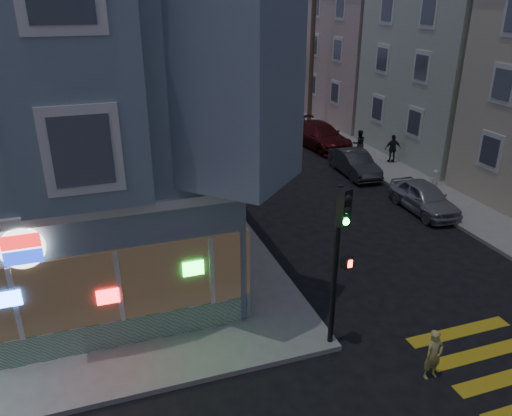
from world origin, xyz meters
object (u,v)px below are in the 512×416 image
utility_pole (312,58)px  parked_car_d (266,106)px  pedestrian_b (393,149)px  traffic_signal (340,242)px  parked_car_a (424,197)px  parked_car_c (320,135)px  fire_hydrant (435,177)px  street_tree_far (249,50)px  running_child (434,355)px  parked_car_b (355,163)px  pedestrian_a (359,143)px  street_tree_near (281,61)px

utility_pole → parked_car_d: bearing=104.1°
pedestrian_b → traffic_signal: size_ratio=0.34×
parked_car_a → parked_car_c: 10.40m
pedestrian_b → fire_hydrant: bearing=99.3°
street_tree_far → parked_car_a: street_tree_far is taller
running_child → fire_hydrant: 13.84m
utility_pole → street_tree_far: size_ratio=1.70×
parked_car_a → street_tree_far: bearing=89.0°
parked_car_b → fire_hydrant: bearing=-43.3°
pedestrian_a → traffic_signal: size_ratio=0.34×
street_tree_far → parked_car_b: size_ratio=1.37×
utility_pole → fire_hydrant: bearing=-85.4°
utility_pole → running_child: 25.04m
traffic_signal → parked_car_c: bearing=43.2°
traffic_signal → street_tree_far: bearing=53.0°
fire_hydrant → parked_car_b: bearing=133.8°
utility_pole → parked_car_a: 15.47m
running_child → parked_car_a: 10.64m
parked_car_c → traffic_signal: bearing=-120.9°
parked_car_d → traffic_signal: (-7.88, -27.00, 2.49)m
utility_pole → street_tree_far: 14.03m
street_tree_near → pedestrian_a: street_tree_near is taller
parked_car_b → parked_car_c: size_ratio=0.75×
street_tree_far → parked_car_a: (-1.50, -28.85, -3.29)m
pedestrian_a → pedestrian_b: (1.24, -1.50, -0.00)m
pedestrian_b → fire_hydrant: size_ratio=2.04×
parked_car_a → pedestrian_a: bearing=84.0°
pedestrian_b → traffic_signal: 16.66m
pedestrian_b → traffic_signal: bearing=61.2°
traffic_signal → running_child: bearing=-66.6°
street_tree_far → parked_car_a: size_ratio=1.39×
pedestrian_a → street_tree_far: bearing=-82.6°
pedestrian_b → street_tree_far: bearing=-78.7°
pedestrian_a → parked_car_b: pedestrian_a is taller
pedestrian_b → running_child: bearing=69.8°
parked_car_d → traffic_signal: size_ratio=1.10×
street_tree_far → fire_hydrant: street_tree_far is taller
pedestrian_b → fire_hydrant: (0.00, -3.73, -0.37)m
utility_pole → street_tree_far: bearing=89.2°
pedestrian_b → traffic_signal: (-10.18, -12.99, 2.26)m
street_tree_far → parked_car_c: (-1.50, -18.45, -3.19)m
pedestrian_b → parked_car_b: bearing=25.7°
traffic_signal → fire_hydrant: bearing=19.9°
street_tree_near → parked_car_c: bearing=-98.2°
street_tree_far → parked_car_d: street_tree_far is taller
street_tree_near → running_child: bearing=-104.4°
pedestrian_a → parked_car_a: 7.60m
street_tree_far → fire_hydrant: bearing=-88.3°
street_tree_near → pedestrian_b: street_tree_near is taller
parked_car_c → pedestrian_a: bearing=-76.3°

